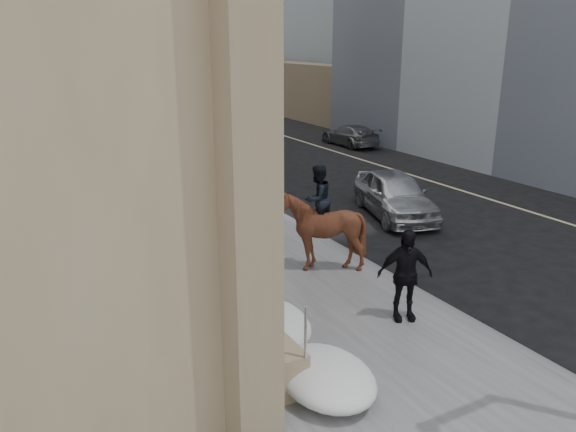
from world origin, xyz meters
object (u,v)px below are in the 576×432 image
object	(u,v)px
mounted_horse_left	(207,215)
car_grey	(350,135)
mounted_horse_right	(319,226)
car_silver	(395,194)
pedestrian	(405,275)

from	to	relation	value
mounted_horse_left	car_grey	size ratio (longest dim) A/B	0.64
mounted_horse_right	car_grey	bearing A→B (deg)	-145.80
mounted_horse_left	car_grey	world-z (taller)	mounted_horse_left
mounted_horse_right	car_grey	distance (m)	18.08
car_grey	mounted_horse_left	bearing A→B (deg)	42.29
mounted_horse_left	car_silver	distance (m)	6.75
pedestrian	mounted_horse_left	bearing A→B (deg)	132.53
mounted_horse_right	pedestrian	bearing A→B (deg)	74.36
pedestrian	car_grey	distance (m)	20.57
mounted_horse_left	mounted_horse_right	size ratio (longest dim) A/B	0.96
mounted_horse_right	pedestrian	size ratio (longest dim) A/B	1.36
mounted_horse_left	pedestrian	xyz separation A→B (m)	(2.11, -5.81, -0.01)
car_silver	car_grey	size ratio (longest dim) A/B	1.11
pedestrian	mounted_horse_right	bearing A→B (deg)	115.53
mounted_horse_right	pedestrian	xyz separation A→B (m)	(0.16, -3.13, -0.15)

